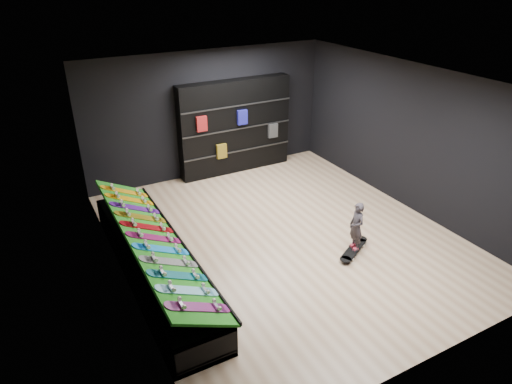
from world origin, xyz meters
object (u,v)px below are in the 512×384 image
display_rack (154,263)px  back_shelving (235,127)px  floor_skateboard (354,250)px  child (355,235)px

display_rack → back_shelving: (3.16, 3.32, 0.89)m
back_shelving → floor_skateboard: size_ratio=2.91×
child → display_rack: bearing=-99.7°
back_shelving → child: size_ratio=5.19×
back_shelving → floor_skateboard: (0.24, -4.38, -1.10)m
display_rack → back_shelving: back_shelving is taller
display_rack → floor_skateboard: bearing=-17.3°
display_rack → child: 3.56m
child → back_shelving: bearing=-169.3°
back_shelving → child: (0.24, -4.38, -0.78)m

